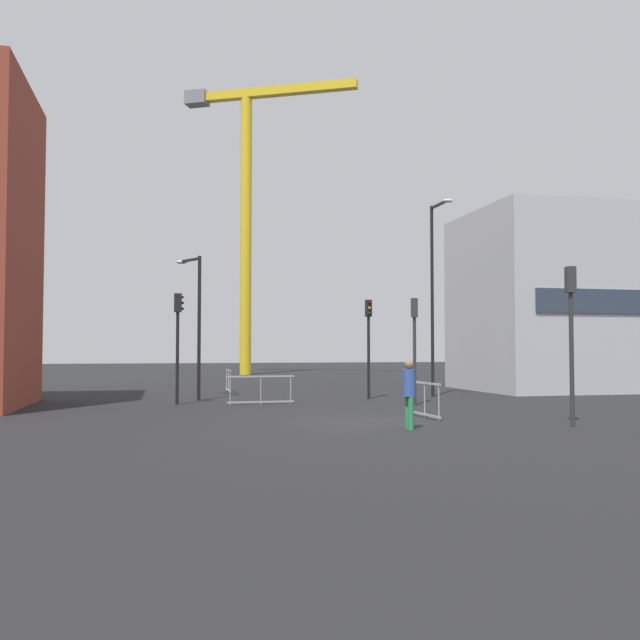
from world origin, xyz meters
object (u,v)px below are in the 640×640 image
Objects in this scene: construction_crane at (248,188)px; streetlamp_tall at (434,285)px; streetlamp_short at (196,313)px; pedestrian_walking at (409,389)px; traffic_light_median at (571,320)px; traffic_light_near at (414,333)px; traffic_light_crosswalk at (369,333)px; traffic_light_island at (178,330)px.

construction_crane reaches higher than streetlamp_tall.
streetlamp_short is (-10.15, 0.56, -1.34)m from streetlamp_tall.
streetlamp_short reaches higher than pedestrian_walking.
traffic_light_near is at bearing 102.00° from traffic_light_median.
traffic_light_near is at bearing -121.74° from streetlamp_tall.
construction_crane reaches higher than streetlamp_short.
traffic_light_near is (0.76, -3.34, -0.10)m from traffic_light_crosswalk.
traffic_light_crosswalk is 1.04× the size of traffic_light_near.
pedestrian_walking is at bearing -111.80° from traffic_light_near.
streetlamp_short is 1.42× the size of traffic_light_crosswalk.
traffic_light_island is (-5.95, -28.05, -12.20)m from construction_crane.
traffic_light_median is at bearing -83.65° from construction_crane.
traffic_light_median is (1.60, -7.53, 0.20)m from traffic_light_near.
traffic_light_crosswalk is 3.43m from traffic_light_near.
pedestrian_walking is (-5.20, -10.90, -3.82)m from streetlamp_tall.
traffic_light_near is (2.61, -30.32, -12.32)m from construction_crane.
traffic_light_near is at bearing -85.08° from construction_crane.
streetlamp_tall is at bearing -3.16° from streetlamp_short.
construction_crane is 28.80m from streetlamp_tall.
traffic_light_median is at bearing -43.97° from traffic_light_island.
construction_crane is 28.83m from streetlamp_short.
streetlamp_tall is 2.01× the size of traffic_light_island.
streetlamp_short reaches higher than traffic_light_near.
streetlamp_tall reaches higher than pedestrian_walking.
traffic_light_median is at bearing -77.75° from traffic_light_crosswalk.
traffic_light_island reaches higher than pedestrian_walking.
streetlamp_short is 3.28× the size of pedestrian_walking.
traffic_light_median is (-0.76, -11.35, -2.01)m from streetlamp_tall.
streetlamp_tall reaches higher than traffic_light_island.
streetlamp_short is 8.98m from traffic_light_near.
traffic_light_near is at bearing -77.20° from traffic_light_crosswalk.
traffic_light_median is (2.36, -10.87, 0.10)m from traffic_light_crosswalk.
traffic_light_island is at bearing -171.93° from streetlamp_tall.
traffic_light_near is at bearing 68.20° from pedestrian_walking.
streetlamp_short is 7.15m from traffic_light_crosswalk.
traffic_light_island is at bearing 121.47° from pedestrian_walking.
streetlamp_tall is 11.22m from traffic_light_island.
streetlamp_tall is 2.11× the size of traffic_light_near.
traffic_light_crosswalk is 2.30× the size of pedestrian_walking.
streetlamp_tall is 1.95× the size of traffic_light_median.
traffic_light_island is 2.33× the size of pedestrian_walking.
traffic_light_median is at bearing -51.74° from streetlamp_short.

